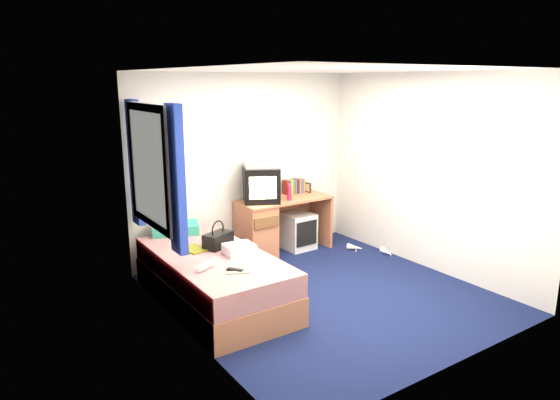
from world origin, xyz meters
TOP-DOWN VIEW (x-y plane):
  - ground at (0.00, 0.00)m, footprint 3.40×3.40m
  - room_shell at (0.00, 0.00)m, footprint 3.40×3.40m
  - bed at (-1.10, 0.49)m, footprint 1.01×2.00m
  - pillow at (-1.14, 1.39)m, footprint 0.61×0.50m
  - desk at (0.16, 1.44)m, footprint 1.30×0.55m
  - storage_cube at (0.66, 1.42)m, footprint 0.41×0.41m
  - crt_tv at (0.08, 1.44)m, footprint 0.60×0.58m
  - vcr at (0.09, 1.44)m, footprint 0.51×0.44m
  - book_row at (0.72, 1.60)m, footprint 0.31×0.13m
  - picture_frame at (0.92, 1.54)m, footprint 0.03×0.12m
  - pink_water_bottle at (0.43, 1.29)m, footprint 0.08×0.08m
  - aerosol_can at (0.31, 1.50)m, footprint 0.06×0.06m
  - handbag at (-0.95, 0.65)m, footprint 0.37×0.30m
  - towel at (-0.86, 0.35)m, footprint 0.32×0.27m
  - magazine at (-1.20, 0.72)m, footprint 0.26×0.32m
  - water_bottle at (-1.35, 0.14)m, footprint 0.21×0.15m
  - colour_swatch_fan at (-1.14, -0.12)m, footprint 0.22×0.15m
  - remote_control at (-1.14, -0.06)m, footprint 0.13×0.16m
  - window_assembly at (-1.55, 0.90)m, footprint 0.11×1.42m
  - white_heels at (1.39, 0.71)m, footprint 0.39×0.62m

SIDE VIEW (x-z plane):
  - ground at x=0.00m, z-range 0.00..0.00m
  - white_heels at x=1.39m, z-range -0.01..0.09m
  - storage_cube at x=0.66m, z-range 0.00..0.50m
  - bed at x=-1.10m, z-range 0.00..0.54m
  - desk at x=0.16m, z-range 0.03..0.78m
  - colour_swatch_fan at x=-1.14m, z-range 0.54..0.55m
  - magazine at x=-1.20m, z-range 0.54..0.55m
  - remote_control at x=-1.14m, z-range 0.54..0.56m
  - water_bottle at x=-1.35m, z-range 0.54..0.61m
  - towel at x=-0.86m, z-range 0.54..0.64m
  - pillow at x=-1.14m, z-range 0.54..0.66m
  - handbag at x=-0.95m, z-range 0.48..0.78m
  - picture_frame at x=0.92m, z-range 0.75..0.89m
  - aerosol_can at x=0.31m, z-range 0.75..0.94m
  - pink_water_bottle at x=0.43m, z-range 0.75..0.94m
  - book_row at x=0.72m, z-range 0.75..0.95m
  - crt_tv at x=0.08m, z-range 0.75..1.21m
  - vcr at x=0.09m, z-range 1.21..1.29m
  - window_assembly at x=-1.55m, z-range 0.72..2.12m
  - room_shell at x=0.00m, z-range -0.25..3.15m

